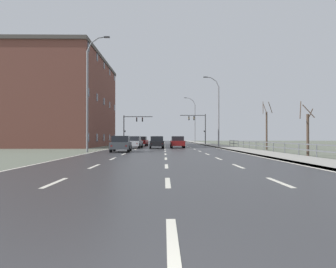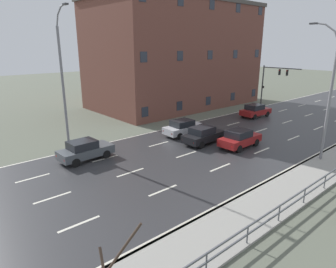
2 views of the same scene
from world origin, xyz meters
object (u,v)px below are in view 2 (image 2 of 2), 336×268
object	(u,v)px
street_lamp_left_bank	(63,83)
car_near_right	(184,127)
car_distant	(85,150)
car_near_left	(203,135)
traffic_signal_left	(272,78)
brick_building	(175,55)
car_far_left	(240,138)
car_mid_centre	(255,110)
street_lamp_midground	(328,96)

from	to	relation	value
street_lamp_left_bank	car_near_right	xyz separation A→B (m)	(3.47, 10.05, -4.77)
car_distant	car_near_right	xyz separation A→B (m)	(0.29, 10.15, 0.00)
street_lamp_left_bank	car_distant	size ratio (longest dim) A/B	2.72
car_near_left	car_near_right	bearing A→B (deg)	169.53
traffic_signal_left	brick_building	bearing A→B (deg)	-136.50
car_distant	brick_building	world-z (taller)	brick_building
car_distant	brick_building	bearing A→B (deg)	118.67
car_far_left	car_mid_centre	distance (m)	12.17
traffic_signal_left	car_near_right	xyz separation A→B (m)	(2.46, -19.63, -3.15)
car_distant	car_mid_centre	world-z (taller)	same
car_distant	car_near_left	xyz separation A→B (m)	(3.22, 9.75, 0.00)
car_far_left	car_near_right	bearing A→B (deg)	-169.11
car_mid_centre	brick_building	world-z (taller)	brick_building
street_lamp_midground	brick_building	world-z (taller)	brick_building
car_distant	car_near_right	distance (m)	10.16
car_mid_centre	brick_building	xyz separation A→B (m)	(-12.53, -1.84, 6.33)
street_lamp_left_bank	car_mid_centre	size ratio (longest dim) A/B	2.71
car_near_left	car_mid_centre	size ratio (longest dim) A/B	1.00
traffic_signal_left	brick_building	xyz separation A→B (m)	(-9.96, -9.45, 3.18)
car_far_left	brick_building	distance (m)	21.16
street_lamp_midground	street_lamp_left_bank	size ratio (longest dim) A/B	0.89
car_near_left	brick_building	size ratio (longest dim) A/B	0.18
car_mid_centre	brick_building	bearing A→B (deg)	-168.69
street_lamp_midground	car_distant	bearing A→B (deg)	-130.98
traffic_signal_left	car_mid_centre	bearing A→B (deg)	-71.27
street_lamp_midground	car_far_left	world-z (taller)	street_lamp_midground
traffic_signal_left	car_mid_centre	world-z (taller)	traffic_signal_left
brick_building	street_lamp_left_bank	bearing A→B (deg)	-66.15
car_near_right	brick_building	bearing A→B (deg)	143.87
car_near_left	car_far_left	bearing A→B (deg)	27.73
street_lamp_midground	car_far_left	xyz separation A→B (m)	(-5.79, -2.18, -4.14)
car_far_left	street_lamp_left_bank	bearing A→B (deg)	-130.18
car_far_left	car_near_left	size ratio (longest dim) A/B	0.99
street_lamp_left_bank	car_near_left	distance (m)	12.52
brick_building	car_distant	bearing A→B (deg)	-59.20
car_far_left	car_near_left	distance (m)	3.18
car_far_left	brick_building	world-z (taller)	brick_building
street_lamp_midground	car_near_left	world-z (taller)	street_lamp_midground
car_far_left	car_mid_centre	xyz separation A→B (m)	(-5.55, 10.83, 0.00)
traffic_signal_left	car_near_left	size ratio (longest dim) A/B	1.36
street_lamp_left_bank	car_near_left	xyz separation A→B (m)	(6.40, 9.64, -4.77)
car_near_left	car_mid_centre	xyz separation A→B (m)	(-2.81, 12.43, 0.00)
street_lamp_left_bank	traffic_signal_left	size ratio (longest dim) A/B	1.99
street_lamp_midground	car_far_left	bearing A→B (deg)	-159.35
car_near_right	car_near_left	xyz separation A→B (m)	(2.93, -0.40, 0.00)
car_mid_centre	street_lamp_midground	bearing A→B (deg)	-34.35
car_near_left	car_mid_centre	world-z (taller)	same
traffic_signal_left	car_near_left	distance (m)	20.99
car_far_left	traffic_signal_left	bearing A→B (deg)	112.74
street_lamp_midground	traffic_signal_left	size ratio (longest dim) A/B	1.77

